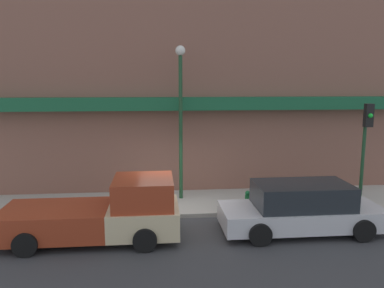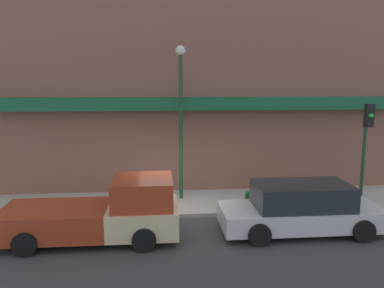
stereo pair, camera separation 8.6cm
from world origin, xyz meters
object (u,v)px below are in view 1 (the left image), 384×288
(parked_car, at_px, (301,208))
(fire_hydrant, at_px, (248,199))
(pickup_truck, at_px, (104,213))
(traffic_light, at_px, (366,136))
(street_lamp, at_px, (181,105))

(parked_car, xyz_separation_m, fire_hydrant, (-1.17, 1.99, -0.29))
(pickup_truck, xyz_separation_m, fire_hydrant, (4.73, 1.99, -0.34))
(pickup_truck, relative_size, traffic_light, 1.37)
(fire_hydrant, bearing_deg, traffic_light, -2.99)
(fire_hydrant, xyz_separation_m, street_lamp, (-2.28, 1.26, 3.25))
(pickup_truck, bearing_deg, street_lamp, 53.60)
(parked_car, relative_size, traffic_light, 1.34)
(pickup_truck, height_order, parked_car, pickup_truck)
(parked_car, height_order, fire_hydrant, parked_car)
(parked_car, height_order, traffic_light, traffic_light)
(parked_car, bearing_deg, street_lamp, 134.62)
(street_lamp, bearing_deg, pickup_truck, -127.01)
(fire_hydrant, relative_size, street_lamp, 0.10)
(traffic_light, bearing_deg, fire_hydrant, 177.01)
(traffic_light, bearing_deg, pickup_truck, -168.66)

